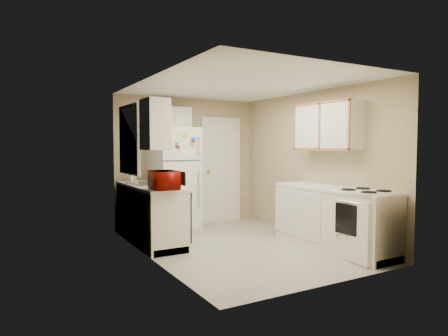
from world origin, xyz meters
TOP-DOWN VIEW (x-y plane):
  - floor at (0.00, 0.00)m, footprint 3.80×3.80m
  - ceiling at (0.00, 0.00)m, footprint 3.80×3.80m
  - wall_left at (-1.40, 0.00)m, footprint 3.80×3.80m
  - wall_right at (1.40, 0.00)m, footprint 3.80×3.80m
  - wall_back at (0.00, 1.90)m, footprint 2.80×2.80m
  - wall_front at (0.00, -1.90)m, footprint 2.80×2.80m
  - left_counter at (-1.10, 0.90)m, footprint 0.60×1.80m
  - dishwasher at (-0.81, 0.30)m, footprint 0.03×0.58m
  - sink at (-1.10, 1.05)m, footprint 0.54×0.74m
  - microwave at (-1.15, 0.14)m, footprint 0.47×0.26m
  - soap_bottle at (-1.15, 1.64)m, footprint 0.10×0.10m
  - window_blinds at (-1.36, 1.05)m, footprint 0.10×0.98m
  - upper_cabinet_left at (-1.25, 0.22)m, footprint 0.30×0.45m
  - refrigerator at (-0.43, 1.56)m, footprint 0.79×0.77m
  - cabinet_over_fridge at (-0.40, 1.75)m, footprint 0.70×0.30m
  - interior_door at (0.70, 1.86)m, footprint 0.86×0.06m
  - right_counter at (1.10, -0.80)m, footprint 0.60×2.00m
  - stove at (1.07, -1.41)m, footprint 0.61×0.72m
  - upper_cabinet_right at (1.25, -0.50)m, footprint 0.30×1.20m

SIDE VIEW (x-z plane):
  - floor at x=0.00m, z-range 0.00..0.00m
  - stove at x=1.07m, z-range 0.00..0.82m
  - left_counter at x=-1.10m, z-range 0.00..0.90m
  - right_counter at x=1.10m, z-range 0.00..0.90m
  - dishwasher at x=-0.81m, z-range 0.13..0.85m
  - sink at x=-1.10m, z-range 0.78..0.94m
  - refrigerator at x=-0.43m, z-range 0.00..1.82m
  - soap_bottle at x=-1.15m, z-range 0.90..1.10m
  - interior_door at x=0.70m, z-range -0.02..2.06m
  - microwave at x=-1.15m, z-range 0.89..1.21m
  - wall_left at x=-1.40m, z-range 1.20..1.20m
  - wall_right at x=1.40m, z-range 1.20..1.20m
  - wall_back at x=0.00m, z-range 1.20..1.20m
  - wall_front at x=0.00m, z-range 1.20..1.20m
  - window_blinds at x=-1.36m, z-range 1.06..2.14m
  - upper_cabinet_left at x=-1.25m, z-range 1.45..2.15m
  - upper_cabinet_right at x=1.25m, z-range 1.45..2.15m
  - cabinet_over_fridge at x=-0.40m, z-range 1.80..2.20m
  - ceiling at x=0.00m, z-range 2.40..2.40m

